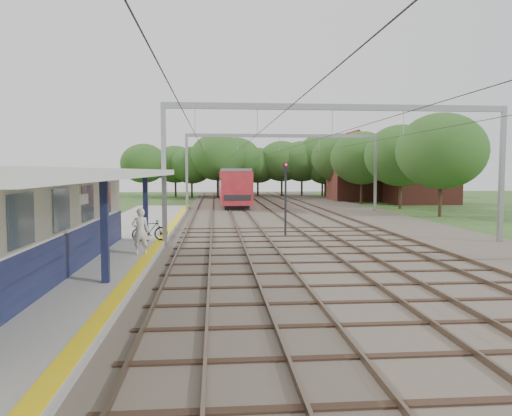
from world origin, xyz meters
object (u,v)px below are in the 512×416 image
train (231,183)px  signal_post (286,191)px  person (140,231)px  bicycle (150,230)px

train → signal_post: bearing=-87.1°
person → bicycle: bearing=-100.6°
person → bicycle: (-0.11, 3.82, -0.42)m
signal_post → train: bearing=102.5°
bicycle → train: 39.55m
train → signal_post: signal_post is taller
train → signal_post: 36.11m
signal_post → bicycle: bearing=-146.6°
person → signal_post: size_ratio=0.45×
person → bicycle: size_ratio=1.08×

